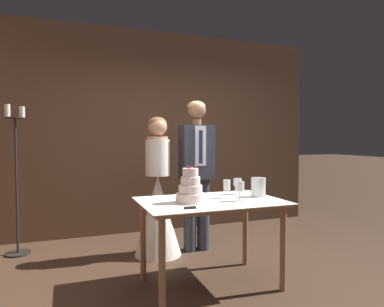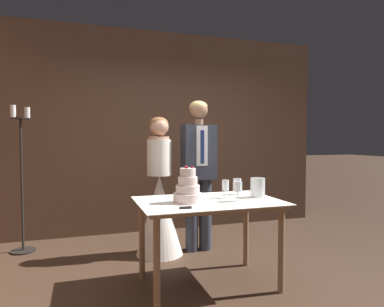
{
  "view_description": "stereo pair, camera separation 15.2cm",
  "coord_description": "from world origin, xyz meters",
  "px_view_note": "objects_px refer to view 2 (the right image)",
  "views": [
    {
      "loc": [
        -1.38,
        -2.72,
        1.35
      ],
      "look_at": [
        -0.14,
        0.6,
        1.19
      ],
      "focal_mm": 32.0,
      "sensor_mm": 36.0,
      "label": 1
    },
    {
      "loc": [
        -1.24,
        -2.77,
        1.35
      ],
      "look_at": [
        -0.14,
        0.6,
        1.19
      ],
      "focal_mm": 32.0,
      "sensor_mm": 36.0,
      "label": 2
    }
  ],
  "objects_px": {
    "cake_knife": "(194,207)",
    "wine_glass_near": "(225,186)",
    "wine_glass_far": "(237,183)",
    "bride": "(159,203)",
    "candle_stand": "(22,184)",
    "wine_glass_middle": "(238,188)",
    "tiered_cake": "(188,190)",
    "hurricane_candle": "(258,188)",
    "cake_table": "(208,211)",
    "groom": "(199,166)"
  },
  "relations": [
    {
      "from": "wine_glass_near",
      "to": "wine_glass_middle",
      "type": "height_order",
      "value": "wine_glass_middle"
    },
    {
      "from": "cake_table",
      "to": "wine_glass_middle",
      "type": "xyz_separation_m",
      "value": [
        0.23,
        -0.12,
        0.22
      ]
    },
    {
      "from": "wine_glass_middle",
      "to": "groom",
      "type": "xyz_separation_m",
      "value": [
        0.01,
        1.09,
        0.1
      ]
    },
    {
      "from": "cake_knife",
      "to": "wine_glass_near",
      "type": "relative_size",
      "value": 2.39
    },
    {
      "from": "cake_knife",
      "to": "candle_stand",
      "type": "bearing_deg",
      "value": 131.09
    },
    {
      "from": "cake_table",
      "to": "tiered_cake",
      "type": "height_order",
      "value": "tiered_cake"
    },
    {
      "from": "bride",
      "to": "candle_stand",
      "type": "height_order",
      "value": "candle_stand"
    },
    {
      "from": "tiered_cake",
      "to": "candle_stand",
      "type": "xyz_separation_m",
      "value": [
        -1.56,
        1.58,
        -0.09
      ]
    },
    {
      "from": "tiered_cake",
      "to": "bride",
      "type": "height_order",
      "value": "bride"
    },
    {
      "from": "wine_glass_near",
      "to": "hurricane_candle",
      "type": "distance_m",
      "value": 0.32
    },
    {
      "from": "wine_glass_near",
      "to": "hurricane_candle",
      "type": "height_order",
      "value": "hurricane_candle"
    },
    {
      "from": "cake_knife",
      "to": "cake_table",
      "type": "bearing_deg",
      "value": 52.91
    },
    {
      "from": "hurricane_candle",
      "to": "wine_glass_near",
      "type": "bearing_deg",
      "value": 173.85
    },
    {
      "from": "wine_glass_middle",
      "to": "bride",
      "type": "bearing_deg",
      "value": 113.51
    },
    {
      "from": "bride",
      "to": "groom",
      "type": "xyz_separation_m",
      "value": [
        0.48,
        -0.0,
        0.42
      ]
    },
    {
      "from": "cake_knife",
      "to": "wine_glass_middle",
      "type": "bearing_deg",
      "value": 21.24
    },
    {
      "from": "cake_table",
      "to": "tiered_cake",
      "type": "distance_m",
      "value": 0.3
    },
    {
      "from": "tiered_cake",
      "to": "hurricane_candle",
      "type": "height_order",
      "value": "tiered_cake"
    },
    {
      "from": "cake_knife",
      "to": "bride",
      "type": "relative_size",
      "value": 0.26
    },
    {
      "from": "wine_glass_far",
      "to": "hurricane_candle",
      "type": "distance_m",
      "value": 0.24
    },
    {
      "from": "wine_glass_near",
      "to": "groom",
      "type": "relative_size",
      "value": 0.1
    },
    {
      "from": "wine_glass_near",
      "to": "groom",
      "type": "bearing_deg",
      "value": 86.89
    },
    {
      "from": "wine_glass_near",
      "to": "wine_glass_far",
      "type": "relative_size",
      "value": 1.08
    },
    {
      "from": "hurricane_candle",
      "to": "wine_glass_middle",
      "type": "bearing_deg",
      "value": -153.01
    },
    {
      "from": "cake_table",
      "to": "wine_glass_middle",
      "type": "height_order",
      "value": "wine_glass_middle"
    },
    {
      "from": "wine_glass_near",
      "to": "candle_stand",
      "type": "relative_size",
      "value": 0.1
    },
    {
      "from": "tiered_cake",
      "to": "candle_stand",
      "type": "distance_m",
      "value": 2.22
    },
    {
      "from": "cake_table",
      "to": "wine_glass_near",
      "type": "relative_size",
      "value": 7.37
    },
    {
      "from": "wine_glass_middle",
      "to": "wine_glass_far",
      "type": "bearing_deg",
      "value": 65.07
    },
    {
      "from": "tiered_cake",
      "to": "bride",
      "type": "distance_m",
      "value": 1.04
    },
    {
      "from": "cake_knife",
      "to": "groom",
      "type": "relative_size",
      "value": 0.23
    },
    {
      "from": "tiered_cake",
      "to": "hurricane_candle",
      "type": "relative_size",
      "value": 1.76
    },
    {
      "from": "tiered_cake",
      "to": "wine_glass_near",
      "type": "xyz_separation_m",
      "value": [
        0.4,
        0.09,
        -0.0
      ]
    },
    {
      "from": "hurricane_candle",
      "to": "cake_table",
      "type": "bearing_deg",
      "value": -177.93
    },
    {
      "from": "tiered_cake",
      "to": "groom",
      "type": "relative_size",
      "value": 0.18
    },
    {
      "from": "cake_table",
      "to": "bride",
      "type": "distance_m",
      "value": 1.0
    },
    {
      "from": "hurricane_candle",
      "to": "candle_stand",
      "type": "relative_size",
      "value": 0.11
    },
    {
      "from": "tiered_cake",
      "to": "wine_glass_middle",
      "type": "distance_m",
      "value": 0.45
    },
    {
      "from": "cake_knife",
      "to": "hurricane_candle",
      "type": "relative_size",
      "value": 2.25
    },
    {
      "from": "tiered_cake",
      "to": "cake_knife",
      "type": "distance_m",
      "value": 0.28
    },
    {
      "from": "cake_knife",
      "to": "wine_glass_middle",
      "type": "height_order",
      "value": "wine_glass_middle"
    },
    {
      "from": "hurricane_candle",
      "to": "groom",
      "type": "bearing_deg",
      "value": 106.04
    },
    {
      "from": "wine_glass_middle",
      "to": "groom",
      "type": "relative_size",
      "value": 0.1
    },
    {
      "from": "cake_knife",
      "to": "groom",
      "type": "xyz_separation_m",
      "value": [
        0.47,
        1.26,
        0.22
      ]
    },
    {
      "from": "cake_table",
      "to": "wine_glass_middle",
      "type": "relative_size",
      "value": 7.21
    },
    {
      "from": "cake_knife",
      "to": "wine_glass_far",
      "type": "distance_m",
      "value": 0.82
    },
    {
      "from": "cake_knife",
      "to": "wine_glass_near",
      "type": "bearing_deg",
      "value": 40.57
    },
    {
      "from": "tiered_cake",
      "to": "wine_glass_far",
      "type": "distance_m",
      "value": 0.65
    },
    {
      "from": "wine_glass_middle",
      "to": "candle_stand",
      "type": "distance_m",
      "value": 2.61
    },
    {
      "from": "cake_knife",
      "to": "wine_glass_middle",
      "type": "relative_size",
      "value": 2.34
    }
  ]
}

